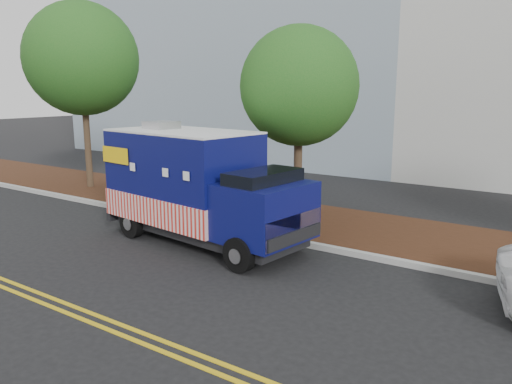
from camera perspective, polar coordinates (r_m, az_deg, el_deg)
The scene contains 9 objects.
ground at distance 14.32m, azimuth -9.16°, elevation -5.24°, with size 120.00×120.00×0.00m, color black.
curb at distance 15.30m, azimuth -5.57°, elevation -3.74°, with size 120.00×0.18×0.15m, color #9E9E99.
mulch_strip at distance 16.91m, azimuth -1.01°, elevation -2.19°, with size 120.00×4.00×0.15m, color #311B0D.
centerline_near at distance 11.70m, azimuth -24.51°, elevation -10.07°, with size 120.00×0.10×0.01m, color gold.
centerline_far at distance 11.58m, azimuth -25.58°, elevation -10.39°, with size 120.00×0.10×0.01m, color gold.
tree_a at distance 21.57m, azimuth -19.29°, elevation 14.14°, with size 4.45×4.45×7.53m.
tree_b at distance 15.41m, azimuth 4.96°, elevation 11.91°, with size 3.61×3.61×6.02m.
sign_post at distance 16.12m, azimuth -7.00°, elevation 1.12°, with size 0.06×0.06×2.40m, color #473828.
food_truck at distance 13.67m, azimuth -6.77°, elevation 0.35°, with size 6.36×3.00×3.24m.
Camera 1 is at (9.50, -9.89, 4.13)m, focal length 35.00 mm.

